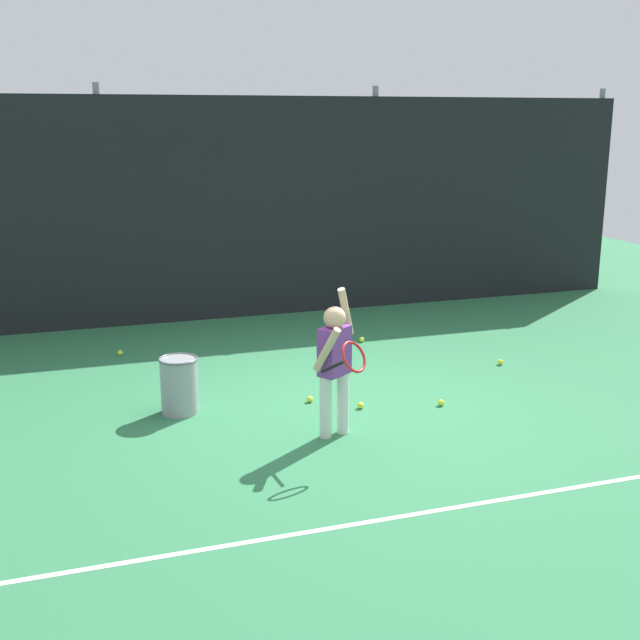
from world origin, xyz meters
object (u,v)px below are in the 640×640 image
object	(u,v)px
ball_hopper	(179,385)
tennis_ball_1	(120,353)
tennis_player	(335,359)
tennis_ball_2	(362,340)
tennis_ball_5	(441,403)
tennis_ball_4	(500,362)
tennis_ball_3	(361,405)
tennis_ball_6	(310,399)

from	to	relation	value
ball_hopper	tennis_ball_1	bearing A→B (deg)	100.03
tennis_player	ball_hopper	world-z (taller)	tennis_player
tennis_player	tennis_ball_2	world-z (taller)	tennis_player
tennis_ball_2	tennis_ball_5	xyz separation A→B (m)	(-0.10, -2.44, 0.00)
tennis_ball_2	tennis_ball_4	xyz separation A→B (m)	(1.18, -1.42, 0.00)
tennis_ball_2	tennis_ball_5	bearing A→B (deg)	-92.41
ball_hopper	tennis_ball_4	world-z (taller)	ball_hopper
tennis_ball_5	tennis_player	bearing A→B (deg)	-162.65
tennis_ball_1	tennis_ball_4	bearing A→B (deg)	-23.32
tennis_ball_5	ball_hopper	bearing A→B (deg)	165.68
tennis_ball_2	tennis_ball_4	world-z (taller)	same
tennis_ball_3	tennis_ball_6	xyz separation A→B (m)	(-0.42, 0.33, 0.00)
tennis_ball_4	tennis_ball_6	bearing A→B (deg)	-168.69
tennis_ball_1	tennis_ball_5	distance (m)	4.05
tennis_ball_1	ball_hopper	bearing A→B (deg)	-79.97
tennis_ball_5	tennis_ball_6	distance (m)	1.33
tennis_player	tennis_ball_6	distance (m)	1.15
tennis_ball_3	tennis_ball_6	size ratio (longest dim) A/B	1.00
tennis_ball_3	tennis_ball_5	xyz separation A→B (m)	(0.80, -0.18, 0.00)
ball_hopper	tennis_ball_6	bearing A→B (deg)	-5.55
tennis_player	tennis_ball_4	xyz separation A→B (m)	(2.56, 1.42, -0.69)
ball_hopper	tennis_ball_2	world-z (taller)	ball_hopper
ball_hopper	tennis_ball_4	size ratio (longest dim) A/B	8.52
tennis_ball_2	tennis_ball_5	world-z (taller)	same
tennis_player	tennis_ball_4	world-z (taller)	tennis_player
tennis_ball_2	tennis_ball_3	distance (m)	2.43
tennis_player	tennis_ball_1	size ratio (longest dim) A/B	20.46
tennis_ball_1	tennis_ball_5	bearing A→B (deg)	-44.21
tennis_ball_6	tennis_player	bearing A→B (deg)	-93.37
tennis_ball_1	tennis_ball_3	distance (m)	3.38
tennis_ball_2	tennis_ball_4	distance (m)	1.85
tennis_ball_3	tennis_ball_6	world-z (taller)	same
tennis_player	tennis_ball_3	xyz separation A→B (m)	(0.48, 0.58, -0.69)
tennis_ball_1	tennis_ball_5	xyz separation A→B (m)	(2.91, -2.83, 0.00)
tennis_player	tennis_ball_1	world-z (taller)	tennis_player
ball_hopper	tennis_ball_5	xyz separation A→B (m)	(2.52, -0.64, -0.26)
tennis_ball_3	tennis_ball_5	world-z (taller)	same
ball_hopper	tennis_ball_4	bearing A→B (deg)	5.63
tennis_player	tennis_ball_1	bearing A→B (deg)	82.88
tennis_ball_4	tennis_ball_5	world-z (taller)	same
tennis_ball_2	tennis_player	bearing A→B (deg)	-115.86
tennis_ball_2	tennis_ball_6	xyz separation A→B (m)	(-1.32, -1.93, 0.00)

